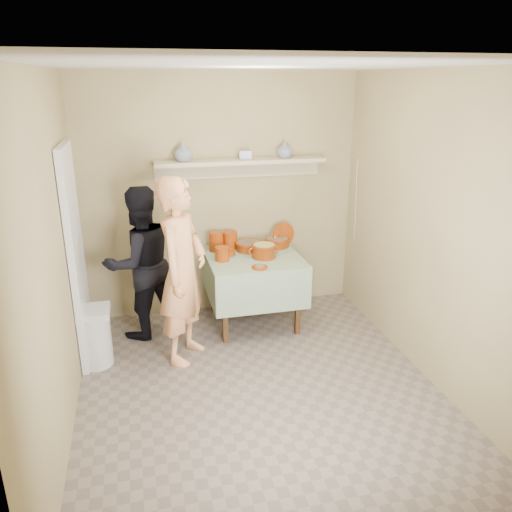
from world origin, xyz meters
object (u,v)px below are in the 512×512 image
object	(u,v)px
person_helper	(141,263)
cazuela_rice	(264,250)
person_cook	(183,272)
trash_bin	(94,337)
serving_table	(253,266)

from	to	relation	value
person_helper	cazuela_rice	xyz separation A→B (m)	(1.25, -0.08, 0.07)
person_cook	trash_bin	xyz separation A→B (m)	(-0.83, 0.05, -0.58)
cazuela_rice	person_helper	bearing A→B (deg)	176.28
serving_table	person_cook	bearing A→B (deg)	-144.80
person_helper	cazuela_rice	size ratio (longest dim) A/B	4.71
person_helper	trash_bin	size ratio (longest dim) A/B	2.78
trash_bin	cazuela_rice	bearing A→B (deg)	14.10
person_cook	person_helper	world-z (taller)	person_cook
serving_table	cazuela_rice	distance (m)	0.24
person_helper	serving_table	bearing A→B (deg)	156.24
person_helper	serving_table	xyz separation A→B (m)	(1.16, -0.01, -0.14)
cazuela_rice	trash_bin	world-z (taller)	cazuela_rice
person_cook	person_helper	bearing A→B (deg)	62.29
serving_table	person_helper	bearing A→B (deg)	179.63
person_cook	serving_table	world-z (taller)	person_cook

